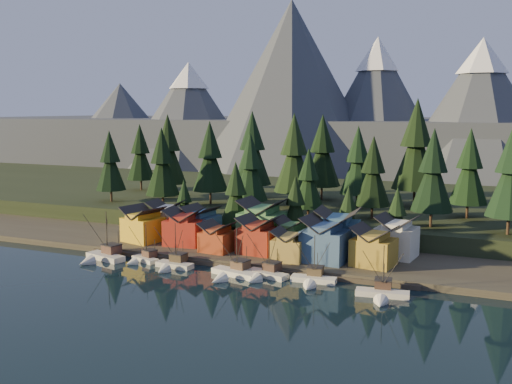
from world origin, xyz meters
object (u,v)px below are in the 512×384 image
at_px(boat_6, 382,288).
at_px(house_back_1, 201,222).
at_px(boat_1, 142,254).
at_px(boat_3, 231,268).
at_px(boat_5, 313,274).
at_px(boat_4, 264,268).
at_px(boat_0, 101,250).
at_px(house_front_0, 143,223).
at_px(house_front_1, 184,226).
at_px(boat_2, 172,259).
at_px(house_back_0, 166,217).

distance_m(boat_6, house_back_1, 57.22).
height_order(boat_1, boat_3, boat_3).
bearing_deg(boat_5, boat_4, 177.33).
distance_m(boat_1, boat_3, 24.73).
relative_size(boat_5, house_back_1, 1.18).
distance_m(boat_0, boat_5, 51.75).
distance_m(house_front_0, house_front_1, 11.80).
bearing_deg(boat_5, boat_1, 174.92).
bearing_deg(boat_3, boat_2, -170.15).
xyz_separation_m(boat_4, house_back_1, (-26.14, 20.62, 4.17)).
bearing_deg(house_front_1, boat_6, -26.62).
distance_m(boat_3, house_front_1, 27.28).
bearing_deg(house_front_1, boat_3, -46.39).
height_order(boat_0, boat_5, boat_0).
relative_size(boat_6, house_front_0, 1.04).
relative_size(boat_3, boat_6, 1.07).
relative_size(boat_1, boat_6, 0.86).
relative_size(boat_1, boat_5, 0.90).
bearing_deg(boat_1, house_back_0, 126.59).
bearing_deg(boat_0, boat_6, 12.52).
xyz_separation_m(boat_3, house_front_1, (-21.06, 16.80, 4.28)).
height_order(house_front_1, house_back_1, house_front_1).
relative_size(boat_1, boat_3, 0.81).
bearing_deg(boat_3, house_front_0, 167.14).
bearing_deg(boat_6, house_front_0, 158.56).
height_order(boat_4, house_front_1, house_front_1).
height_order(boat_1, boat_6, boat_6).
height_order(boat_2, house_back_0, house_back_0).
distance_m(boat_6, house_back_0, 68.22).
height_order(boat_2, house_back_1, house_back_1).
relative_size(boat_0, boat_1, 1.31).
bearing_deg(boat_3, house_back_1, 143.37).
bearing_deg(boat_4, boat_3, -149.03).
bearing_deg(boat_5, boat_2, 178.26).
distance_m(boat_4, boat_6, 25.83).
bearing_deg(boat_6, boat_1, 169.13).
xyz_separation_m(boat_1, boat_2, (9.36, -2.01, 0.26)).
relative_size(boat_0, house_front_1, 1.29).
bearing_deg(boat_0, house_back_0, 95.40).
bearing_deg(boat_2, house_front_0, 143.95).
bearing_deg(house_back_0, boat_2, -64.52).
xyz_separation_m(boat_2, boat_4, (22.04, 1.22, -0.11)).
bearing_deg(boat_0, boat_3, 13.57).
xyz_separation_m(boat_0, boat_2, (19.07, 0.61, -0.27)).
height_order(boat_4, house_front_0, house_front_0).
xyz_separation_m(boat_2, house_front_0, (-17.62, 15.05, 4.06)).
distance_m(boat_3, house_front_0, 36.70).
bearing_deg(house_front_0, boat_3, -11.30).
relative_size(boat_6, house_back_1, 1.24).
distance_m(boat_0, house_back_1, 27.25).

